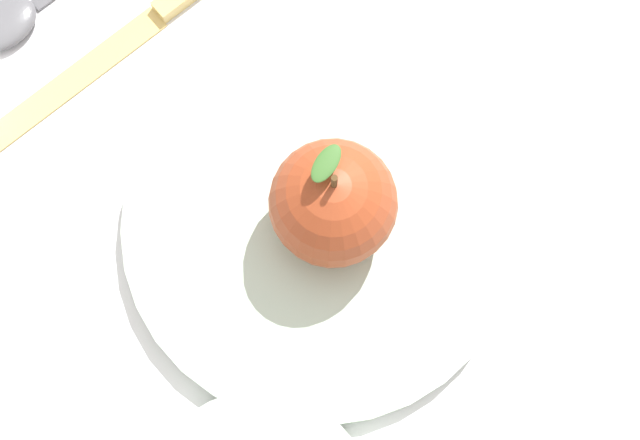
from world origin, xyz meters
TOP-DOWN VIEW (x-y plane):
  - ground_plane at (0.00, 0.00)m, footprint 2.40×2.40m
  - dinner_plate at (-0.05, -0.01)m, footprint 0.25×0.25m
  - apple at (-0.05, -0.02)m, footprint 0.08×0.08m
  - knife at (0.13, 0.03)m, footprint 0.07×0.22m
  - spoon at (0.17, 0.10)m, footprint 0.06×0.17m

SIDE VIEW (x-z plane):
  - ground_plane at x=0.00m, z-range 0.00..0.00m
  - knife at x=0.13m, z-range 0.00..0.01m
  - spoon at x=0.17m, z-range 0.00..0.01m
  - dinner_plate at x=-0.05m, z-range 0.00..0.02m
  - apple at x=-0.05m, z-range 0.01..0.10m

